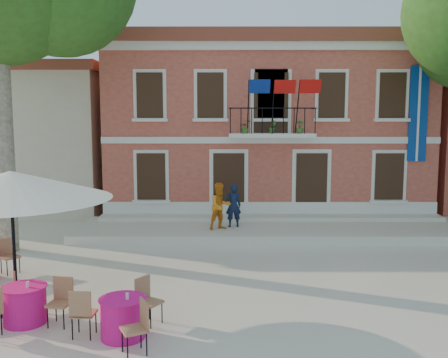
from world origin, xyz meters
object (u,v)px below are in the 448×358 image
Objects in this scene: pedestrian_navy at (233,206)px; cafe_table_1 at (123,316)px; pedestrian_orange at (220,206)px; cafe_table_0 at (25,303)px; patio_umbrella at (11,186)px.

pedestrian_navy is 0.82× the size of cafe_table_1.
cafe_table_1 is at bearing -130.65° from pedestrian_orange.
pedestrian_navy reaches higher than cafe_table_0.
patio_umbrella is at bearing 127.46° from cafe_table_0.
pedestrian_orange is 0.88× the size of cafe_table_0.
cafe_table_0 is at bearing -146.18° from pedestrian_orange.
cafe_table_1 is (2.49, -1.14, -2.32)m from patio_umbrella.
patio_umbrella is 2.39m from cafe_table_0.
patio_umbrella is 2.22× the size of cafe_table_0.
patio_umbrella is at bearing 48.80° from pedestrian_navy.
cafe_table_0 is (-4.35, -7.69, -0.64)m from pedestrian_navy.
patio_umbrella reaches higher than cafe_table_1.
cafe_table_0 is 2.22m from cafe_table_1.
pedestrian_navy is at bearing 60.54° from cafe_table_0.
patio_umbrella is 8.20m from pedestrian_orange.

